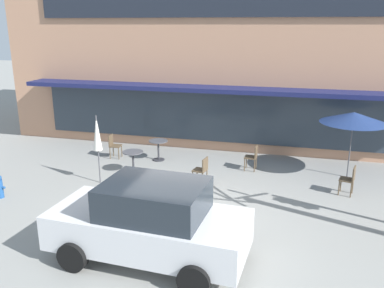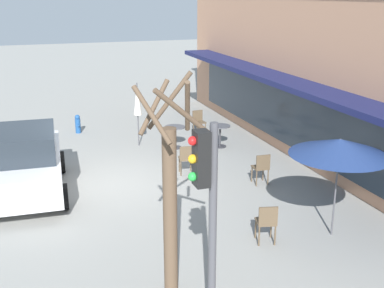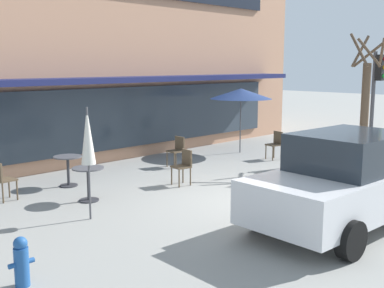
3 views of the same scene
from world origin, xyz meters
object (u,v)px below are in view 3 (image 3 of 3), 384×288
object	(u,v)px
cafe_table_near_wall	(68,166)
patio_umbrella_cream_folded	(241,94)
street_tree	(365,104)
traffic_light_pole	(377,87)
parked_sedan	(346,181)
fire_hydrant	(21,262)
cafe_table_streetside	(88,178)
patio_umbrella_green_folded	(88,137)
cafe_chair_1	(275,143)
cafe_chair_2	(183,164)
cafe_chair_0	(177,149)
cafe_chair_3	(2,178)

from	to	relation	value
cafe_table_near_wall	patio_umbrella_cream_folded	xyz separation A→B (m)	(6.64, -0.06, 1.51)
street_tree	traffic_light_pole	bearing A→B (deg)	9.89
parked_sedan	fire_hydrant	size ratio (longest dim) A/B	6.09
cafe_table_streetside	patio_umbrella_cream_folded	world-z (taller)	patio_umbrella_cream_folded
fire_hydrant	patio_umbrella_cream_folded	bearing A→B (deg)	23.55
cafe_table_streetside	patio_umbrella_green_folded	world-z (taller)	patio_umbrella_green_folded
cafe_chair_1	parked_sedan	bearing A→B (deg)	-133.50
cafe_table_streetside	cafe_chair_2	size ratio (longest dim) A/B	0.85
street_tree	cafe_chair_2	bearing A→B (deg)	159.05
cafe_chair_2	traffic_light_pole	world-z (taller)	traffic_light_pole
patio_umbrella_green_folded	cafe_chair_1	bearing A→B (deg)	7.43
patio_umbrella_cream_folded	cafe_table_streetside	bearing A→B (deg)	-168.47
cafe_table_near_wall	cafe_table_streetside	size ratio (longest dim) A/B	1.00
fire_hydrant	parked_sedan	bearing A→B (deg)	-19.55
cafe_table_streetside	parked_sedan	world-z (taller)	parked_sedan
street_tree	cafe_chair_1	bearing A→B (deg)	113.78
cafe_table_near_wall	street_tree	xyz separation A→B (m)	(7.58, -4.02, 1.32)
patio_umbrella_cream_folded	cafe_chair_0	size ratio (longest dim) A/B	2.47
cafe_chair_1	cafe_chair_0	bearing A→B (deg)	154.99
cafe_table_near_wall	patio_umbrella_green_folded	world-z (taller)	patio_umbrella_green_folded
patio_umbrella_cream_folded	cafe_chair_0	world-z (taller)	patio_umbrella_cream_folded
cafe_table_near_wall	street_tree	size ratio (longest dim) A/B	0.19
cafe_chair_1	parked_sedan	size ratio (longest dim) A/B	0.21
patio_umbrella_cream_folded	cafe_chair_3	world-z (taller)	patio_umbrella_cream_folded
parked_sedan	fire_hydrant	bearing A→B (deg)	160.45
patio_umbrella_green_folded	cafe_chair_2	bearing A→B (deg)	11.93
patio_umbrella_cream_folded	cafe_chair_2	distance (m)	5.11
cafe_chair_0	cafe_table_near_wall	bearing A→B (deg)	176.56
cafe_chair_3	traffic_light_pole	xyz separation A→B (m)	(10.47, -3.66, 1.77)
cafe_table_streetside	cafe_chair_3	world-z (taller)	cafe_chair_3
traffic_light_pole	street_tree	bearing A→B (deg)	-170.11
cafe_chair_2	cafe_table_near_wall	bearing A→B (deg)	137.77
traffic_light_pole	cafe_chair_0	bearing A→B (deg)	145.39
cafe_table_streetside	cafe_chair_3	bearing A→B (deg)	135.18
patio_umbrella_cream_folded	cafe_chair_0	bearing A→B (deg)	-177.23
cafe_chair_1	street_tree	bearing A→B (deg)	-66.22
patio_umbrella_green_folded	traffic_light_pole	size ratio (longest dim) A/B	0.65
cafe_chair_3	cafe_table_streetside	bearing A→B (deg)	-44.82
cafe_chair_1	patio_umbrella_green_folded	bearing A→B (deg)	-172.57
cafe_chair_3	fire_hydrant	world-z (taller)	cafe_chair_3
cafe_chair_2	street_tree	bearing A→B (deg)	-20.95
parked_sedan	traffic_light_pole	distance (m)	7.30
cafe_chair_1	fire_hydrant	world-z (taller)	cafe_chair_1
cafe_table_near_wall	cafe_chair_0	xyz separation A→B (m)	(3.52, -0.21, 0.01)
patio_umbrella_green_folded	cafe_chair_0	bearing A→B (deg)	27.51
patio_umbrella_cream_folded	fire_hydrant	world-z (taller)	patio_umbrella_cream_folded
cafe_chair_2	parked_sedan	size ratio (longest dim) A/B	0.21
fire_hydrant	cafe_table_streetside	bearing A→B (deg)	44.56
patio_umbrella_cream_folded	cafe_chair_1	bearing A→B (deg)	-94.50
patio_umbrella_green_folded	patio_umbrella_cream_folded	bearing A→B (deg)	18.23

